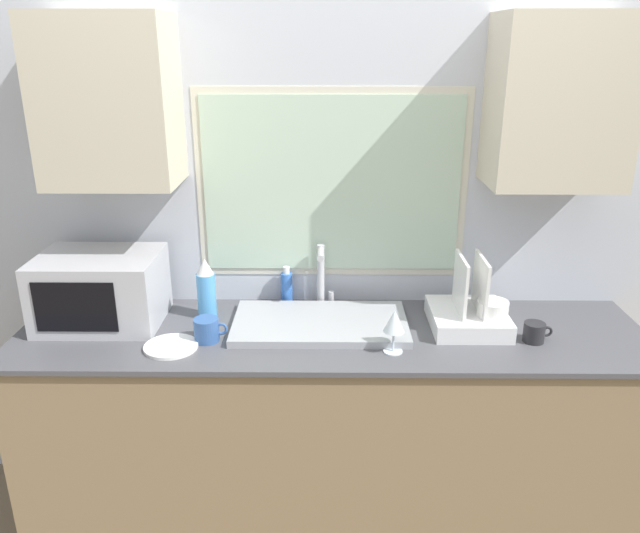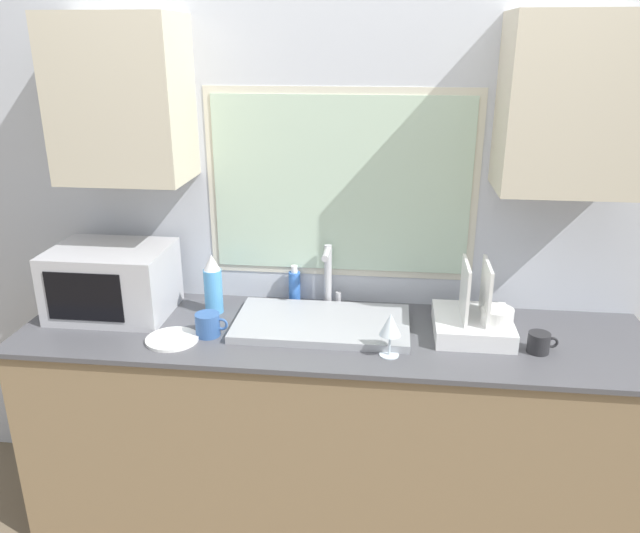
{
  "view_description": "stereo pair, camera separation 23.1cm",
  "coord_description": "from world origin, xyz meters",
  "px_view_note": "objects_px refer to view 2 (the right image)",
  "views": [
    {
      "loc": [
        -0.03,
        -1.9,
        1.96
      ],
      "look_at": [
        -0.05,
        0.28,
        1.16
      ],
      "focal_mm": 35.0,
      "sensor_mm": 36.0,
      "label": 1
    },
    {
      "loc": [
        0.21,
        -1.88,
        1.96
      ],
      "look_at": [
        -0.05,
        0.28,
        1.16
      ],
      "focal_mm": 35.0,
      "sensor_mm": 36.0,
      "label": 2
    }
  ],
  "objects_px": {
    "faucet": "(329,273)",
    "mug_near_sink": "(208,325)",
    "wine_glass": "(390,326)",
    "microwave": "(112,281)",
    "soap_bottle": "(295,286)",
    "dish_rack": "(475,320)",
    "spray_bottle": "(213,285)"
  },
  "relations": [
    {
      "from": "microwave",
      "to": "soap_bottle",
      "type": "relative_size",
      "value": 2.83
    },
    {
      "from": "dish_rack",
      "to": "mug_near_sink",
      "type": "bearing_deg",
      "value": -172.84
    },
    {
      "from": "faucet",
      "to": "soap_bottle",
      "type": "distance_m",
      "value": 0.17
    },
    {
      "from": "spray_bottle",
      "to": "soap_bottle",
      "type": "bearing_deg",
      "value": 24.68
    },
    {
      "from": "faucet",
      "to": "microwave",
      "type": "bearing_deg",
      "value": -169.28
    },
    {
      "from": "microwave",
      "to": "wine_glass",
      "type": "relative_size",
      "value": 2.87
    },
    {
      "from": "dish_rack",
      "to": "wine_glass",
      "type": "xyz_separation_m",
      "value": [
        -0.32,
        -0.21,
        0.06
      ]
    },
    {
      "from": "soap_bottle",
      "to": "mug_near_sink",
      "type": "bearing_deg",
      "value": -127.64
    },
    {
      "from": "mug_near_sink",
      "to": "soap_bottle",
      "type": "bearing_deg",
      "value": 52.36
    },
    {
      "from": "mug_near_sink",
      "to": "wine_glass",
      "type": "distance_m",
      "value": 0.7
    },
    {
      "from": "soap_bottle",
      "to": "faucet",
      "type": "bearing_deg",
      "value": -11.23
    },
    {
      "from": "faucet",
      "to": "mug_near_sink",
      "type": "relative_size",
      "value": 2.11
    },
    {
      "from": "microwave",
      "to": "mug_near_sink",
      "type": "height_order",
      "value": "microwave"
    },
    {
      "from": "faucet",
      "to": "spray_bottle",
      "type": "distance_m",
      "value": 0.48
    },
    {
      "from": "spray_bottle",
      "to": "wine_glass",
      "type": "bearing_deg",
      "value": -22.31
    },
    {
      "from": "microwave",
      "to": "wine_glass",
      "type": "bearing_deg",
      "value": -12.34
    },
    {
      "from": "faucet",
      "to": "wine_glass",
      "type": "height_order",
      "value": "faucet"
    },
    {
      "from": "mug_near_sink",
      "to": "wine_glass",
      "type": "height_order",
      "value": "wine_glass"
    },
    {
      "from": "microwave",
      "to": "dish_rack",
      "type": "bearing_deg",
      "value": -1.5
    },
    {
      "from": "microwave",
      "to": "soap_bottle",
      "type": "height_order",
      "value": "microwave"
    },
    {
      "from": "microwave",
      "to": "spray_bottle",
      "type": "relative_size",
      "value": 1.86
    },
    {
      "from": "mug_near_sink",
      "to": "wine_glass",
      "type": "relative_size",
      "value": 0.77
    },
    {
      "from": "dish_rack",
      "to": "soap_bottle",
      "type": "relative_size",
      "value": 1.93
    },
    {
      "from": "dish_rack",
      "to": "spray_bottle",
      "type": "relative_size",
      "value": 1.27
    },
    {
      "from": "faucet",
      "to": "microwave",
      "type": "xyz_separation_m",
      "value": [
        -0.88,
        -0.17,
        -0.01
      ]
    },
    {
      "from": "dish_rack",
      "to": "wine_glass",
      "type": "relative_size",
      "value": 1.96
    },
    {
      "from": "microwave",
      "to": "mug_near_sink",
      "type": "relative_size",
      "value": 3.71
    },
    {
      "from": "spray_bottle",
      "to": "wine_glass",
      "type": "height_order",
      "value": "spray_bottle"
    },
    {
      "from": "microwave",
      "to": "mug_near_sink",
      "type": "xyz_separation_m",
      "value": [
        0.45,
        -0.17,
        -0.1
      ]
    },
    {
      "from": "faucet",
      "to": "soap_bottle",
      "type": "xyz_separation_m",
      "value": [
        -0.15,
        0.03,
        -0.08
      ]
    },
    {
      "from": "faucet",
      "to": "microwave",
      "type": "distance_m",
      "value": 0.89
    },
    {
      "from": "mug_near_sink",
      "to": "faucet",
      "type": "bearing_deg",
      "value": 37.72
    }
  ]
}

